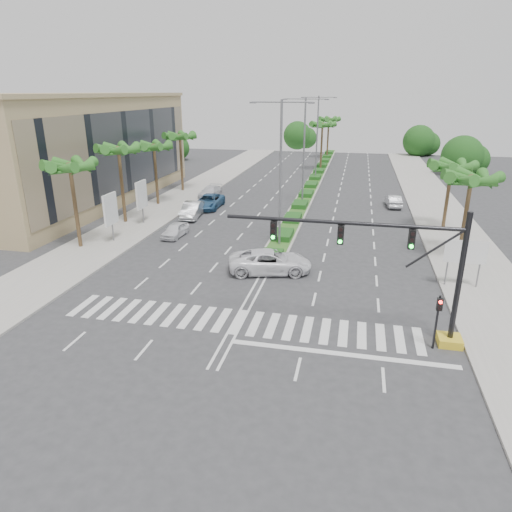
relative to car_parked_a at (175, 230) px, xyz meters
The scene contains 28 objects.
ground 17.66m from the car_parked_a, 56.34° to the right, with size 160.00×160.00×0.00m, color #333335.
footpath_right 25.55m from the car_parked_a, 12.00° to the left, with size 6.00×120.00×0.15m, color gray.
footpath_left 7.60m from the car_parked_a, 135.57° to the left, with size 6.00×120.00×0.15m, color gray.
median 31.85m from the car_parked_a, 72.11° to the left, with size 2.20×75.00×0.20m, color gray.
median_grass 31.85m from the car_parked_a, 72.11° to the left, with size 1.80×75.00×0.04m, color #315A1F.
building 20.48m from the car_parked_a, 145.11° to the left, with size 12.00×36.00×12.00m, color tan.
signal_gantry 24.23m from the car_parked_a, 37.63° to the right, with size 12.60×1.20×7.20m.
pedestrian_signal 25.57m from the car_parked_a, 37.01° to the right, with size 0.28×0.36×3.00m.
direction_sign 24.30m from the car_parked_a, 16.05° to the right, with size 2.70×0.11×3.40m.
billboard_near 5.91m from the car_parked_a, 150.29° to the right, with size 0.18×2.10×4.35m.
billboard_far 6.21m from the car_parked_a, 144.94° to the left, with size 0.18×2.10×4.35m.
palm_left_near 10.19m from the car_parked_a, 145.06° to the right, with size 4.57×4.68×7.55m.
palm_left_mid 9.88m from the car_parked_a, 153.77° to the left, with size 4.57×4.68×7.95m.
palm_left_far 14.40m from the car_parked_a, 120.70° to the left, with size 4.57×4.68×7.35m.
palm_left_end 21.38m from the car_parked_a, 109.18° to the left, with size 4.57×4.68×7.75m.
palm_right_near 24.92m from the car_parked_a, ahead, with size 4.57×4.68×7.05m.
palm_right_far 25.90m from the car_parked_a, 16.75° to the left, with size 4.57×4.68×6.75m.
palm_median_a 41.99m from the car_parked_a, 76.36° to the left, with size 4.57×4.68×8.05m.
palm_median_b 56.55m from the car_parked_a, 79.97° to the left, with size 4.57×4.68×8.05m.
streetlight_near 11.59m from the car_parked_a, ahead, with size 5.10×0.25×12.00m.
streetlight_mid 19.19m from the car_parked_a, 57.42° to the left, with size 5.10×0.25×12.00m.
streetlight_far 33.38m from the car_parked_a, 72.65° to the left, with size 5.10×0.25×12.00m.
car_parked_a is the anchor object (origin of this frame).
car_parked_b 6.82m from the car_parked_a, 97.06° to the left, with size 1.72×4.92×1.62m, color #A3A4A8.
car_parked_c 11.09m from the car_parked_a, 91.89° to the left, with size 2.56×5.55×1.54m, color #28537D.
car_parked_d 16.70m from the car_parked_a, 96.93° to the left, with size 1.90×4.67×1.36m, color silver.
car_crossing 12.16m from the car_parked_a, 33.49° to the right, with size 2.79×6.06×1.68m, color white.
car_right 25.99m from the car_parked_a, 38.93° to the left, with size 1.48×4.24×1.40m, color #B8B9BE.
Camera 1 is at (6.09, -22.76, 12.59)m, focal length 32.00 mm.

